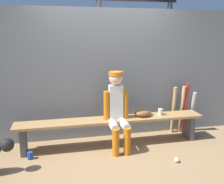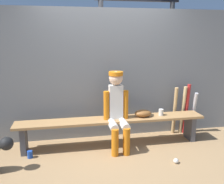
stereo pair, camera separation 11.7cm
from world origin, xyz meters
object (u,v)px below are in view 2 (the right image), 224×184
object	(u,v)px
bat_aluminum_silver	(193,113)
dugout_bench	(112,124)
baseball	(176,161)
scoreboard	(141,4)
cup_on_ground	(30,154)
bat_wood_natural	(183,110)
baseball_glove	(143,113)
bat_aluminum_red	(186,109)
cup_on_bench	(161,112)
player_seated	(117,108)
bat_wood_tan	(175,111)

from	to	relation	value
bat_aluminum_silver	dugout_bench	bearing A→B (deg)	-170.72
baseball	scoreboard	size ratio (longest dim) A/B	0.02
baseball	cup_on_ground	world-z (taller)	cup_on_ground
dugout_bench	bat_wood_natural	bearing A→B (deg)	11.10
baseball_glove	bat_aluminum_red	xyz separation A→B (m)	(0.93, 0.26, -0.05)
cup_on_bench	baseball	bearing A→B (deg)	-94.88
player_seated	cup_on_ground	size ratio (longest dim) A/B	11.37
baseball_glove	bat_wood_natural	xyz separation A→B (m)	(0.86, 0.27, -0.07)
bat_wood_natural	player_seated	bearing A→B (deg)	-164.03
bat_wood_tan	baseball	xyz separation A→B (m)	(-0.45, -1.07, -0.41)
baseball_glove	baseball	bearing A→B (deg)	-71.66
scoreboard	bat_aluminum_red	bearing A→B (deg)	-56.50
bat_wood_natural	scoreboard	world-z (taller)	scoreboard
bat_wood_tan	player_seated	bearing A→B (deg)	-161.44
player_seated	bat_aluminum_red	size ratio (longest dim) A/B	1.32
player_seated	baseball	xyz separation A→B (m)	(0.73, -0.67, -0.64)
bat_aluminum_red	cup_on_ground	distance (m)	2.83
baseball_glove	cup_on_bench	bearing A→B (deg)	2.36
scoreboard	baseball_glove	bearing A→B (deg)	-103.52
baseball_glove	bat_aluminum_red	bearing A→B (deg)	15.69
player_seated	baseball	world-z (taller)	player_seated
dugout_bench	player_seated	size ratio (longest dim) A/B	2.49
player_seated	cup_on_bench	xyz separation A→B (m)	(0.79, 0.12, -0.15)
dugout_bench	bat_aluminum_red	bearing A→B (deg)	10.13
baseball	scoreboard	distance (m)	3.13
cup_on_bench	bat_aluminum_silver	bearing A→B (deg)	18.44
baseball_glove	cup_on_bench	world-z (taller)	baseball_glove
bat_aluminum_red	dugout_bench	bearing A→B (deg)	-169.87
dugout_bench	bat_wood_tan	xyz separation A→B (m)	(1.24, 0.29, 0.07)
baseball_glove	baseball	distance (m)	0.96
dugout_bench	bat_wood_tan	size ratio (longest dim) A/B	3.49
bat_aluminum_red	bat_wood_natural	bearing A→B (deg)	168.87
dugout_bench	baseball	size ratio (longest dim) A/B	42.09
cup_on_ground	cup_on_bench	xyz separation A→B (m)	(2.16, 0.22, 0.47)
bat_aluminum_red	bat_aluminum_silver	world-z (taller)	bat_aluminum_red
bat_wood_natural	baseball	world-z (taller)	bat_wood_natural
bat_wood_natural	baseball_glove	bearing A→B (deg)	-162.43
bat_aluminum_red	baseball	world-z (taller)	bat_aluminum_red
bat_wood_tan	baseball	size ratio (longest dim) A/B	12.06
scoreboard	cup_on_ground	bearing A→B (deg)	-146.11
bat_wood_tan	bat_wood_natural	bearing A→B (deg)	-5.26
cup_on_bench	baseball_glove	bearing A→B (deg)	-177.64
bat_wood_tan	cup_on_bench	world-z (taller)	bat_wood_tan
scoreboard	baseball	bearing A→B (deg)	-90.98
bat_wood_natural	baseball	xyz separation A→B (m)	(-0.60, -1.06, -0.42)
bat_wood_natural	bat_aluminum_red	distance (m)	0.07
dugout_bench	baseball	world-z (taller)	dugout_bench
baseball_glove	bat_wood_natural	size ratio (longest dim) A/B	0.31
baseball_glove	player_seated	bearing A→B (deg)	-167.05
cup_on_ground	cup_on_bench	bearing A→B (deg)	5.83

